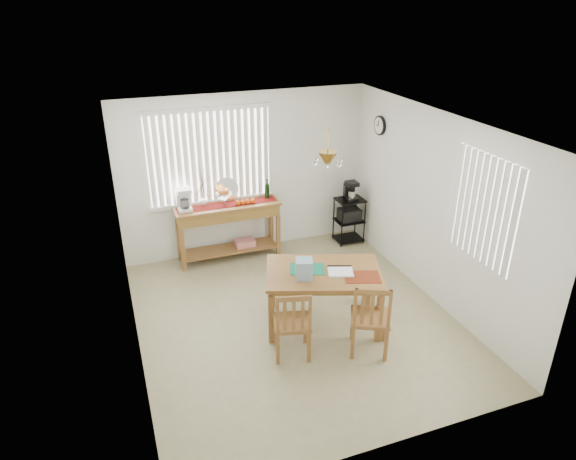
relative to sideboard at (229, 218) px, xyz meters
name	(u,v)px	position (x,y,z in m)	size (l,w,h in m)	color
ground	(295,319)	(0.37, -2.00, -0.70)	(4.00, 4.50, 0.01)	tan
room_shell	(296,200)	(0.37, -1.98, 0.99)	(4.20, 4.70, 2.70)	white
sideboard	(229,218)	(0.00, 0.00, 0.00)	(1.65, 0.46, 0.93)	olive
sideboard_items	(211,198)	(-0.26, 0.01, 0.38)	(1.57, 0.39, 0.71)	maroon
wire_cart	(349,216)	(2.07, -0.13, -0.23)	(0.46, 0.37, 0.78)	black
cart_items	(350,191)	(2.07, -0.12, 0.23)	(0.18, 0.22, 0.32)	black
dining_table	(324,277)	(0.67, -2.18, -0.02)	(1.66, 1.35, 0.77)	olive
table_items	(313,270)	(0.50, -2.25, 0.16)	(1.07, 0.85, 0.25)	#157856
chair_left	(292,324)	(0.07, -2.67, -0.25)	(0.52, 0.52, 0.92)	olive
chair_right	(370,319)	(0.95, -2.93, -0.22)	(0.60, 0.60, 0.97)	olive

